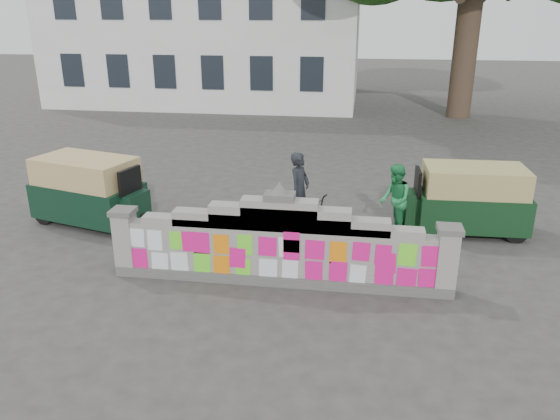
{
  "coord_description": "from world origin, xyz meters",
  "views": [
    {
      "loc": [
        1.37,
        -9.17,
        4.91
      ],
      "look_at": [
        -0.14,
        1.0,
        1.1
      ],
      "focal_mm": 35.0,
      "sensor_mm": 36.0,
      "label": 1
    }
  ],
  "objects": [
    {
      "name": "ground",
      "position": [
        0.0,
        0.0,
        0.0
      ],
      "size": [
        100.0,
        100.0,
        0.0
      ],
      "primitive_type": "plane",
      "color": "#383533",
      "rests_on": "ground"
    },
    {
      "name": "parapet_wall",
      "position": [
        -0.0,
        -0.01,
        0.75
      ],
      "size": [
        6.48,
        0.44,
        2.01
      ],
      "color": "#4C4C49",
      "rests_on": "ground"
    },
    {
      "name": "building",
      "position": [
        -7.0,
        21.98,
        4.01
      ],
      "size": [
        16.0,
        10.0,
        8.9
      ],
      "color": "silver",
      "rests_on": "ground"
    },
    {
      "name": "cyclist_bike",
      "position": [
        0.11,
        2.29,
        0.51
      ],
      "size": [
        2.04,
        1.3,
        1.01
      ],
      "primitive_type": "imported",
      "rotation": [
        0.0,
        0.0,
        1.22
      ],
      "color": "black",
      "rests_on": "ground"
    },
    {
      "name": "cyclist_rider",
      "position": [
        0.11,
        2.29,
        0.86
      ],
      "size": [
        0.6,
        0.73,
        1.72
      ],
      "primitive_type": "imported",
      "rotation": [
        0.0,
        0.0,
        1.22
      ],
      "color": "black",
      "rests_on": "ground"
    },
    {
      "name": "pedestrian",
      "position": [
        2.24,
        2.8,
        0.82
      ],
      "size": [
        0.75,
        0.89,
        1.64
      ],
      "primitive_type": "imported",
      "rotation": [
        0.0,
        0.0,
        -1.4
      ],
      "color": "#28944F",
      "rests_on": "ground"
    },
    {
      "name": "rickshaw_left",
      "position": [
        -4.94,
        2.41,
        0.84
      ],
      "size": [
        3.01,
        1.98,
        1.61
      ],
      "rotation": [
        0.0,
        0.0,
        -0.27
      ],
      "color": "black",
      "rests_on": "ground"
    },
    {
      "name": "rickshaw_right",
      "position": [
        3.93,
        3.17,
        0.81
      ],
      "size": [
        2.84,
        1.37,
        1.56
      ],
      "rotation": [
        0.0,
        0.0,
        3.17
      ],
      "color": "#103218",
      "rests_on": "ground"
    }
  ]
}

